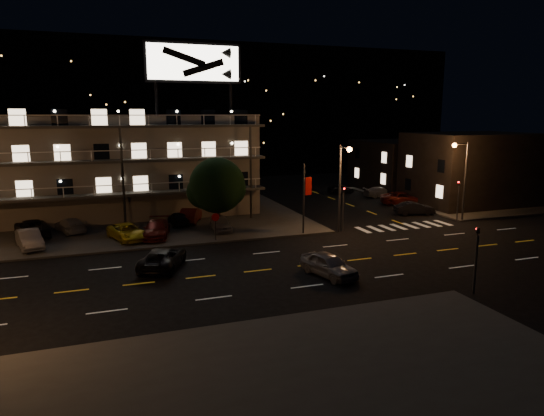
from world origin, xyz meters
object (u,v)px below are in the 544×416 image
object	(u,v)px
side_car_0	(415,208)
road_car_west	(163,258)
lot_car_2	(127,232)
lot_car_7	(70,225)
tree	(217,187)
road_car_east	(329,265)
lot_car_4	(221,223)

from	to	relation	value
side_car_0	road_car_west	distance (m)	29.58
lot_car_2	road_car_west	size ratio (longest dim) A/B	0.91
lot_car_7	side_car_0	size ratio (longest dim) A/B	1.05
lot_car_7	side_car_0	distance (m)	34.75
tree	lot_car_2	bearing A→B (deg)	-172.68
side_car_0	road_car_east	size ratio (longest dim) A/B	0.93
lot_car_2	road_car_east	size ratio (longest dim) A/B	1.06
lot_car_2	road_car_west	world-z (taller)	lot_car_2
lot_car_4	road_car_east	world-z (taller)	road_car_east
tree	lot_car_2	distance (m)	8.82
tree	lot_car_7	xyz separation A→B (m)	(-12.84, 3.41, -3.33)
lot_car_2	lot_car_4	size ratio (longest dim) A/B	1.21
lot_car_2	lot_car_7	bearing A→B (deg)	118.64
side_car_0	road_car_east	distance (m)	23.28
lot_car_7	tree	bearing A→B (deg)	144.28
tree	road_car_east	bearing A→B (deg)	-74.59
lot_car_7	side_car_0	world-z (taller)	lot_car_7
lot_car_2	side_car_0	size ratio (longest dim) A/B	1.13
lot_car_4	road_car_west	xyz separation A→B (m)	(-6.35, -9.07, -0.09)
lot_car_4	lot_car_7	size ratio (longest dim) A/B	0.89
lot_car_2	road_car_east	distance (m)	18.55
lot_car_4	side_car_0	bearing A→B (deg)	4.57
lot_car_2	side_car_0	distance (m)	29.90
lot_car_2	lot_car_7	distance (m)	6.50
lot_car_2	lot_car_7	size ratio (longest dim) A/B	1.08
lot_car_2	road_car_east	bearing A→B (deg)	-66.92
tree	lot_car_4	distance (m)	3.35
lot_car_4	lot_car_2	bearing A→B (deg)	-173.34
tree	road_car_east	world-z (taller)	tree
lot_car_7	road_car_east	xyz separation A→B (m)	(16.97, -18.39, -0.02)
lot_car_7	road_car_west	distance (m)	14.58
road_car_west	lot_car_7	bearing A→B (deg)	-39.56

